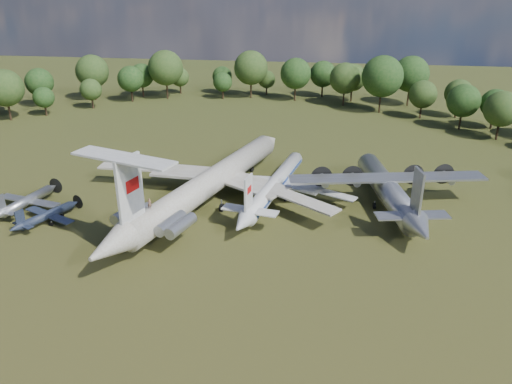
% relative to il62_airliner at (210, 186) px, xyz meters
% --- Properties ---
extents(ground, '(300.00, 300.00, 0.00)m').
position_rel_il62_airliner_xyz_m(ground, '(-2.62, -3.95, -2.89)').
color(ground, '#223D14').
rests_on(ground, ground).
extents(il62_airliner, '(61.48, 70.17, 5.78)m').
position_rel_il62_airliner_xyz_m(il62_airliner, '(0.00, 0.00, 0.00)').
color(il62_airliner, beige).
rests_on(il62_airliner, ground).
extents(tu104_jet, '(35.30, 42.67, 3.78)m').
position_rel_il62_airliner_xyz_m(tu104_jet, '(10.51, 3.33, -1.00)').
color(tu104_jet, '#BEBEBE').
rests_on(tu104_jet, ground).
extents(an12_transport, '(39.01, 42.04, 4.80)m').
position_rel_il62_airliner_xyz_m(an12_transport, '(29.40, 2.61, -0.49)').
color(an12_transport, '#A6A9AE').
rests_on(an12_transport, ground).
extents(small_prop_west, '(14.57, 16.36, 1.98)m').
position_rel_il62_airliner_xyz_m(small_prop_west, '(-23.56, -11.00, -1.90)').
color(small_prop_west, black).
rests_on(small_prop_west, ground).
extents(small_prop_northwest, '(14.59, 17.73, 2.29)m').
position_rel_il62_airliner_xyz_m(small_prop_northwest, '(-29.32, -6.83, -1.75)').
color(small_prop_northwest, '#9C9FA3').
rests_on(small_prop_northwest, ground).
extents(person_on_il62, '(0.60, 0.42, 1.55)m').
position_rel_il62_airliner_xyz_m(person_on_il62, '(-5.05, -15.38, 3.67)').
color(person_on_il62, brown).
rests_on(person_on_il62, il62_airliner).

